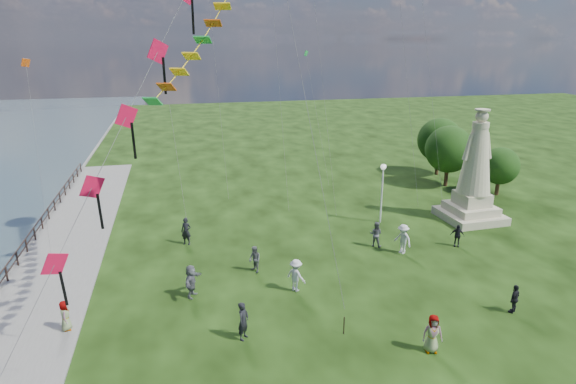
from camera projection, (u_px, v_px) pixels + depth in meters
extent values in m
cube|color=slate|center=(34.00, 314.00, 23.89)|extent=(5.00, 60.00, 0.10)
cylinder|color=black|center=(7.00, 275.00, 26.97)|extent=(0.11, 0.11, 1.00)
cylinder|color=black|center=(17.00, 259.00, 28.83)|extent=(0.11, 0.11, 1.00)
cylinder|color=black|center=(26.00, 246.00, 30.68)|extent=(0.11, 0.11, 1.00)
cylinder|color=black|center=(35.00, 234.00, 32.54)|extent=(0.11, 0.11, 1.00)
cylinder|color=black|center=(42.00, 224.00, 34.39)|extent=(0.11, 0.11, 1.00)
cylinder|color=black|center=(49.00, 214.00, 36.25)|extent=(0.11, 0.11, 1.00)
cylinder|color=black|center=(55.00, 206.00, 38.11)|extent=(0.11, 0.11, 1.00)
cylinder|color=black|center=(60.00, 198.00, 39.96)|extent=(0.11, 0.11, 1.00)
cylinder|color=black|center=(65.00, 191.00, 41.82)|extent=(0.11, 0.11, 1.00)
cylinder|color=black|center=(69.00, 184.00, 43.67)|extent=(0.11, 0.11, 1.00)
cylinder|color=black|center=(73.00, 179.00, 45.53)|extent=(0.11, 0.11, 1.00)
cylinder|color=black|center=(77.00, 173.00, 47.39)|extent=(0.11, 0.11, 1.00)
cylinder|color=black|center=(81.00, 168.00, 49.24)|extent=(0.11, 0.11, 1.00)
cube|color=#B7AD8A|center=(470.00, 216.00, 36.58)|extent=(4.27, 4.27, 0.59)
cube|color=#B7AD8A|center=(471.00, 208.00, 36.40)|extent=(3.25, 3.25, 0.59)
cube|color=#B7AD8A|center=(472.00, 198.00, 36.16)|extent=(2.24, 2.24, 0.98)
cylinder|color=#B7AD8A|center=(481.00, 125.00, 34.47)|extent=(1.22, 1.22, 0.39)
sphere|color=#B7AD8A|center=(482.00, 116.00, 34.29)|extent=(0.90, 0.90, 0.90)
cylinder|color=#B7AD8A|center=(483.00, 110.00, 34.14)|extent=(1.08, 1.08, 0.10)
cylinder|color=silver|center=(382.00, 196.00, 35.44)|extent=(0.12, 0.12, 4.16)
sphere|color=white|center=(383.00, 167.00, 34.77)|extent=(0.42, 0.42, 0.42)
cylinder|color=#382314|center=(446.00, 175.00, 44.68)|extent=(0.36, 0.36, 2.15)
sphere|color=#1A380F|center=(449.00, 149.00, 43.94)|extent=(4.31, 4.31, 4.31)
cylinder|color=#382314|center=(497.00, 186.00, 42.19)|extent=(0.36, 0.36, 1.62)
sphere|color=#1A380F|center=(500.00, 166.00, 41.63)|extent=(3.24, 3.24, 3.24)
cylinder|color=#382314|center=(437.00, 164.00, 48.49)|extent=(0.36, 0.36, 2.18)
sphere|color=#1A380F|center=(440.00, 140.00, 47.75)|extent=(4.35, 4.35, 4.35)
imported|color=black|center=(243.00, 321.00, 21.78)|extent=(0.75, 0.80, 1.84)
imported|color=#595960|center=(255.00, 259.00, 28.12)|extent=(0.75, 0.91, 1.61)
imported|color=silver|center=(296.00, 275.00, 26.00)|extent=(1.21, 1.30, 1.82)
imported|color=black|center=(515.00, 299.00, 23.94)|extent=(1.01, 0.85, 1.53)
imported|color=#595960|center=(432.00, 334.00, 20.89)|extent=(0.97, 0.72, 1.78)
imported|color=#595960|center=(191.00, 281.00, 25.38)|extent=(1.39, 1.83, 1.82)
imported|color=black|center=(186.00, 231.00, 31.91)|extent=(0.80, 0.69, 1.86)
imported|color=#595960|center=(376.00, 234.00, 31.66)|extent=(0.97, 0.91, 1.70)
imported|color=silver|center=(403.00, 239.00, 30.57)|extent=(1.10, 1.41, 1.95)
imported|color=black|center=(457.00, 236.00, 31.67)|extent=(0.99, 0.85, 1.51)
imported|color=#595960|center=(65.00, 317.00, 22.38)|extent=(0.50, 0.76, 1.49)
cube|color=red|center=(55.00, 264.00, 16.87)|extent=(0.87, 0.64, 1.03)
cube|color=black|center=(64.00, 289.00, 17.10)|extent=(0.10, 0.28, 1.48)
cube|color=red|center=(92.00, 187.00, 17.64)|extent=(0.87, 0.64, 1.03)
cube|color=black|center=(100.00, 212.00, 17.88)|extent=(0.10, 0.28, 1.48)
cube|color=red|center=(126.00, 116.00, 18.42)|extent=(0.87, 0.64, 1.03)
cube|color=black|center=(134.00, 141.00, 18.65)|extent=(0.10, 0.28, 1.48)
cube|color=red|center=(158.00, 51.00, 19.19)|extent=(0.87, 0.64, 1.03)
cube|color=black|center=(164.00, 76.00, 19.43)|extent=(0.10, 0.28, 1.48)
cube|color=black|center=(193.00, 16.00, 20.20)|extent=(0.10, 0.28, 1.48)
cylinder|color=black|center=(344.00, 325.00, 22.27)|extent=(0.06, 0.06, 0.90)
cube|color=yellow|center=(222.00, 6.00, 17.20)|extent=(0.69, 0.69, 0.23)
cube|color=#C7450D|center=(213.00, 23.00, 16.79)|extent=(0.68, 0.69, 0.25)
cube|color=green|center=(203.00, 40.00, 16.38)|extent=(0.67, 0.69, 0.26)
cube|color=yellow|center=(192.00, 56.00, 15.95)|extent=(0.65, 0.69, 0.28)
cube|color=yellow|center=(179.00, 72.00, 15.51)|extent=(0.64, 0.68, 0.29)
cube|color=#C7450D|center=(166.00, 87.00, 15.07)|extent=(0.62, 0.67, 0.30)
cube|color=green|center=(153.00, 101.00, 14.61)|extent=(0.60, 0.66, 0.31)
cube|color=#167589|center=(161.00, 48.00, 32.53)|extent=(0.51, 0.39, 0.57)
cylinder|color=#595959|center=(176.00, 146.00, 32.20)|extent=(1.02, 5.02, 12.45)
cylinder|color=#595959|center=(323.00, 89.00, 36.52)|extent=(1.02, 5.02, 18.81)
cylinder|color=#595959|center=(407.00, 85.00, 38.54)|extent=(1.02, 5.02, 19.03)
cylinder|color=#595959|center=(213.00, 40.00, 39.46)|extent=(1.02, 5.02, 25.92)
cube|color=green|center=(306.00, 53.00, 45.89)|extent=(0.51, 0.39, 0.57)
cylinder|color=#595959|center=(317.00, 119.00, 45.46)|extent=(1.02, 5.02, 11.76)
cube|color=#C7450D|center=(26.00, 63.00, 29.30)|extent=(0.51, 0.39, 0.57)
cylinder|color=#595959|center=(39.00, 165.00, 28.86)|extent=(1.02, 5.02, 11.68)
cylinder|color=#595959|center=(275.00, 28.00, 36.19)|extent=(1.02, 5.02, 27.64)
cylinder|color=#595959|center=(432.00, 94.00, 39.13)|extent=(1.02, 5.02, 17.52)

